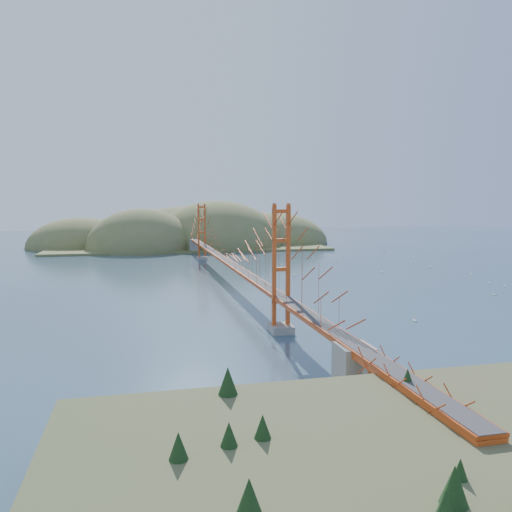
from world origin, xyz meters
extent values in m
plane|color=#2E465C|center=(0.00, 0.00, 0.00)|extent=(320.00, 320.00, 0.00)
cube|color=gray|center=(0.00, -30.00, 0.35)|extent=(2.00, 2.40, 0.70)
cube|color=gray|center=(0.00, 30.00, 0.35)|extent=(2.00, 2.40, 0.70)
cube|color=#AC3A13|center=(0.00, 0.00, 3.30)|extent=(1.40, 92.00, 0.16)
cube|color=#AC3A13|center=(0.00, 0.00, 3.10)|extent=(1.33, 92.00, 0.24)
cube|color=#38383A|center=(0.00, 0.00, 3.40)|extent=(1.19, 92.00, 0.03)
cube|color=gray|center=(0.00, -46.00, 1.65)|extent=(2.00, 2.20, 3.30)
cube|color=gray|center=(0.00, 46.00, 1.65)|extent=(2.20, 2.60, 3.30)
cube|color=#AC3A13|center=(0.00, -52.00, 3.30)|extent=(1.40, 12.00, 0.16)
cube|color=#AC3A13|center=(0.00, -52.00, 3.05)|extent=(1.33, 12.00, 0.30)
cube|color=gray|center=(0.00, -56.00, 1.47)|extent=(0.50, 0.70, 2.95)
cube|color=gray|center=(0.00, -53.00, 1.47)|extent=(0.50, 0.70, 2.95)
cube|color=gray|center=(0.00, -50.00, 1.47)|extent=(0.50, 0.70, 2.95)
cube|color=gray|center=(0.00, -48.00, 1.47)|extent=(0.50, 0.70, 2.95)
cube|color=#59544C|center=(0.00, -48.50, 0.12)|extent=(9.00, 6.00, 0.24)
cube|color=brown|center=(0.40, -47.80, 0.61)|extent=(3.70, 2.30, 0.75)
cube|color=gray|center=(0.40, -47.80, 1.04)|extent=(3.70, 2.30, 0.10)
cylinder|color=white|center=(0.40, -47.80, 1.49)|extent=(0.03, 0.03, 1.00)
cube|color=#43532E|center=(-4.00, -51.00, 0.90)|extent=(24.00, 3.00, 1.80)
cone|color=black|center=(-5.26, -61.16, 3.39)|extent=(0.54, 0.54, 0.77)
cone|color=black|center=(-0.24, -52.67, 3.60)|extent=(0.84, 0.84, 1.20)
cone|color=black|center=(-3.23, -59.45, 3.46)|extent=(0.64, 0.64, 0.91)
cone|color=black|center=(-4.33, -54.26, 3.50)|extent=(0.70, 0.70, 1.00)
cone|color=black|center=(-0.01, -56.11, 3.50)|extent=(0.70, 0.70, 1.00)
cone|color=black|center=(-6.85, -52.65, 3.58)|extent=(0.81, 0.81, 1.15)
cone|color=black|center=(-0.57, -53.67, 3.56)|extent=(0.78, 0.78, 1.12)
cone|color=black|center=(-11.85, -56.72, 3.60)|extent=(0.84, 0.84, 1.21)
cone|color=black|center=(-5.70, -57.05, 3.30)|extent=(0.43, 0.43, 0.61)
cone|color=black|center=(-9.02, -55.26, 3.36)|extent=(0.50, 0.50, 0.72)
cone|color=black|center=(-4.89, -51.36, 3.57)|extent=(0.80, 0.80, 1.14)
cube|color=olive|center=(0.00, 64.00, 0.25)|extent=(70.00, 40.00, 0.60)
ellipsoid|color=olive|center=(-12.00, 56.00, 0.00)|extent=(28.00, 28.00, 21.00)
ellipsoid|color=olive|center=(8.00, 62.00, 0.00)|extent=(36.00, 36.00, 25.00)
ellipsoid|color=olive|center=(26.00, 70.00, 0.00)|extent=(32.00, 32.00, 18.00)
ellipsoid|color=olive|center=(-28.00, 68.00, 0.00)|extent=(28.00, 28.00, 16.00)
ellipsoid|color=olive|center=(2.00, 78.00, 0.00)|extent=(44.00, 44.00, 22.00)
cube|color=white|center=(24.02, 29.12, 0.06)|extent=(0.56, 0.22, 0.10)
cylinder|color=white|center=(24.02, 29.12, 0.36)|extent=(0.02, 0.02, 0.60)
cube|color=white|center=(44.49, 36.16, 0.06)|extent=(0.61, 0.28, 0.11)
cylinder|color=white|center=(44.49, 36.16, 0.38)|extent=(0.02, 0.02, 0.64)
cube|color=white|center=(37.21, -10.32, 0.06)|extent=(0.38, 0.59, 0.10)
cylinder|color=white|center=(37.21, -10.32, 0.37)|extent=(0.02, 0.02, 0.62)
cube|color=white|center=(40.10, 9.45, 0.07)|extent=(0.60, 0.59, 0.11)
cylinder|color=white|center=(40.10, 9.45, 0.41)|extent=(0.02, 0.02, 0.69)
cube|color=white|center=(17.28, 4.69, 0.07)|extent=(0.42, 0.62, 0.11)
cylinder|color=white|center=(17.28, 4.69, 0.39)|extent=(0.02, 0.02, 0.65)
cube|color=white|center=(11.93, 4.03, 0.07)|extent=(0.30, 0.64, 0.11)
cylinder|color=white|center=(11.93, 4.03, 0.40)|extent=(0.02, 0.02, 0.67)
cube|color=white|center=(13.89, 18.44, 0.05)|extent=(0.48, 0.46, 0.09)
cylinder|color=white|center=(13.89, 18.44, 0.33)|extent=(0.01, 0.01, 0.55)
cube|color=white|center=(8.75, 40.98, 0.07)|extent=(0.63, 0.26, 0.11)
cylinder|color=white|center=(8.75, 40.98, 0.40)|extent=(0.02, 0.02, 0.67)
cube|color=white|center=(14.19, -28.87, 0.06)|extent=(0.23, 0.53, 0.09)
cylinder|color=white|center=(14.19, -28.87, 0.33)|extent=(0.01, 0.01, 0.56)
cube|color=white|center=(40.57, 16.47, 0.07)|extent=(0.63, 0.51, 0.11)
cylinder|color=white|center=(40.57, 16.47, 0.41)|extent=(0.02, 0.02, 0.68)
cube|color=white|center=(40.70, -1.47, 0.07)|extent=(0.51, 0.61, 0.11)
cylinder|color=white|center=(40.70, -1.47, 0.40)|extent=(0.02, 0.02, 0.67)
cube|color=white|center=(27.52, 4.19, 0.06)|extent=(0.58, 0.33, 0.10)
cylinder|color=white|center=(27.52, 4.19, 0.36)|extent=(0.02, 0.02, 0.60)
cube|color=white|center=(31.86, -18.12, 0.06)|extent=(0.38, 0.56, 0.10)
cylinder|color=white|center=(31.86, -18.12, 0.35)|extent=(0.02, 0.02, 0.59)
cube|color=white|center=(37.68, -12.99, 0.05)|extent=(0.50, 0.20, 0.09)
cylinder|color=white|center=(37.68, -12.99, 0.32)|extent=(0.01, 0.01, 0.54)
cube|color=white|center=(39.65, 20.38, 0.05)|extent=(0.26, 0.50, 0.09)
cylinder|color=white|center=(39.65, 20.38, 0.31)|extent=(0.01, 0.01, 0.52)
cube|color=white|center=(25.97, 20.51, 0.05)|extent=(0.44, 0.50, 0.09)
cylinder|color=white|center=(25.97, 20.51, 0.33)|extent=(0.01, 0.01, 0.55)
cube|color=white|center=(42.46, 21.16, 0.06)|extent=(0.56, 0.42, 0.10)
cylinder|color=white|center=(42.46, 21.16, 0.36)|extent=(0.02, 0.02, 0.59)
camera|label=1|loc=(-12.18, -72.80, 11.67)|focal=35.00mm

